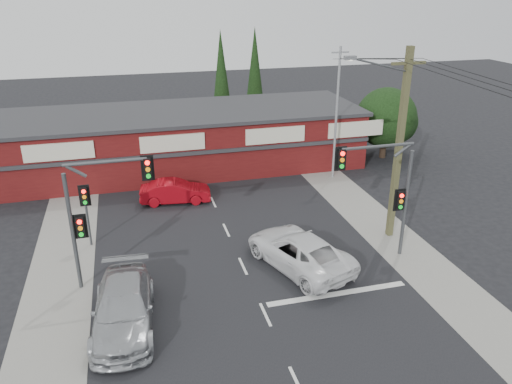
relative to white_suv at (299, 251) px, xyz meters
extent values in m
plane|color=black|center=(-2.64, -1.21, -0.84)|extent=(120.00, 120.00, 0.00)
cube|color=black|center=(-2.64, 3.79, -0.83)|extent=(14.00, 70.00, 0.01)
cube|color=gray|center=(-11.14, 3.79, -0.83)|extent=(3.00, 70.00, 0.02)
cube|color=gray|center=(5.86, 3.79, -0.83)|extent=(3.00, 70.00, 0.02)
cube|color=silver|center=(0.86, -2.71, -0.82)|extent=(6.50, 0.35, 0.01)
imported|color=white|center=(0.00, 0.00, 0.00)|extent=(4.65, 6.60, 1.67)
imported|color=#AEB0B3|center=(-8.27, -2.54, 0.00)|extent=(2.77, 5.94, 1.68)
imported|color=#A10913|center=(-4.90, 9.25, -0.12)|extent=(4.49, 2.03, 1.43)
cube|color=silver|center=(-2.64, -7.30, -0.82)|extent=(0.12, 1.60, 0.01)
cube|color=silver|center=(-2.64, -3.33, -0.82)|extent=(0.12, 1.60, 0.01)
cube|color=silver|center=(-2.64, 0.64, -0.82)|extent=(0.12, 1.60, 0.01)
cube|color=silver|center=(-2.64, 4.61, -0.82)|extent=(0.12, 1.60, 0.01)
cube|color=silver|center=(-2.64, 8.58, -0.82)|extent=(0.12, 1.60, 0.01)
cube|color=silver|center=(-2.64, 12.54, -0.82)|extent=(0.12, 1.60, 0.01)
cube|color=silver|center=(-2.64, 16.51, -0.82)|extent=(0.12, 1.60, 0.01)
cube|color=#4C0F10|center=(-3.64, 15.79, 1.16)|extent=(26.00, 8.00, 4.00)
cube|color=#2D2D30|center=(-3.64, 15.79, 3.26)|extent=(26.40, 8.40, 0.25)
cube|color=beige|center=(-11.64, 11.74, 2.26)|extent=(4.20, 0.12, 1.10)
cube|color=beige|center=(-4.64, 11.74, 2.26)|extent=(4.20, 0.12, 1.10)
cube|color=beige|center=(2.36, 11.74, 2.26)|extent=(4.20, 0.12, 1.10)
cube|color=beige|center=(8.36, 11.74, 2.26)|extent=(4.20, 0.12, 1.10)
cube|color=#2D2D30|center=(-3.64, 11.69, 1.46)|extent=(26.00, 0.15, 0.25)
cylinder|color=#2D2116|center=(11.86, 13.79, 0.06)|extent=(0.50, 0.50, 1.80)
sphere|color=black|center=(11.86, 13.79, 2.36)|extent=(4.60, 4.60, 4.60)
sphere|color=black|center=(13.36, 14.79, 1.66)|extent=(3.40, 3.40, 3.40)
sphere|color=black|center=(10.56, 15.19, 1.46)|extent=(2.80, 2.80, 2.80)
cylinder|color=#2D2116|center=(0.86, 22.79, 0.16)|extent=(0.24, 0.24, 2.00)
cone|color=black|center=(0.86, 22.79, 4.66)|extent=(1.80, 1.80, 7.50)
cylinder|color=#2D2116|center=(4.36, 24.79, 0.16)|extent=(0.24, 0.24, 2.00)
cone|color=black|center=(4.36, 24.79, 4.66)|extent=(1.80, 1.80, 7.50)
cylinder|color=#47494C|center=(-10.14, 0.79, 1.91)|extent=(0.18, 0.18, 5.50)
cylinder|color=#47494C|center=(-8.44, 0.79, 5.01)|extent=(3.40, 0.14, 0.14)
cylinder|color=#47494C|center=(-9.63, 0.79, 4.71)|extent=(0.82, 0.14, 0.63)
cube|color=black|center=(-6.74, 0.79, 4.56)|extent=(0.32, 0.22, 0.95)
cube|color=black|center=(-6.74, 0.86, 4.56)|extent=(0.55, 0.04, 1.15)
cylinder|color=#FF0C07|center=(-6.74, 0.66, 4.86)|extent=(0.20, 0.06, 0.20)
cylinder|color=orange|center=(-6.74, 0.66, 4.56)|extent=(0.20, 0.06, 0.20)
cylinder|color=#0CE526|center=(-6.74, 0.66, 4.26)|extent=(0.20, 0.06, 0.20)
cube|color=black|center=(-9.79, 0.79, 2.16)|extent=(0.32, 0.22, 0.95)
cube|color=black|center=(-9.79, 0.86, 2.16)|extent=(0.55, 0.04, 1.15)
cylinder|color=#FF0C07|center=(-9.79, 0.66, 2.46)|extent=(0.20, 0.06, 0.20)
cylinder|color=orange|center=(-9.79, 0.66, 2.16)|extent=(0.20, 0.06, 0.20)
cylinder|color=#0CE526|center=(-9.79, 0.66, 1.86)|extent=(0.20, 0.06, 0.20)
cylinder|color=#47494C|center=(5.36, -0.21, 1.91)|extent=(0.18, 0.18, 5.50)
cylinder|color=#47494C|center=(3.56, -0.21, 5.01)|extent=(3.60, 0.14, 0.14)
cylinder|color=#47494C|center=(4.82, -0.21, 4.71)|extent=(0.82, 0.14, 0.63)
cube|color=black|center=(1.76, -0.21, 4.56)|extent=(0.32, 0.22, 0.95)
cube|color=black|center=(1.76, -0.14, 4.56)|extent=(0.55, 0.04, 1.15)
cylinder|color=#FF0C07|center=(1.76, -0.34, 4.86)|extent=(0.20, 0.06, 0.20)
cylinder|color=orange|center=(1.76, -0.34, 4.56)|extent=(0.20, 0.06, 0.20)
cylinder|color=#0CE526|center=(1.76, -0.34, 4.26)|extent=(0.20, 0.06, 0.20)
cube|color=black|center=(5.01, -0.21, 2.16)|extent=(0.32, 0.22, 0.95)
cube|color=black|center=(5.01, -0.14, 2.16)|extent=(0.55, 0.04, 1.15)
cylinder|color=#FF0C07|center=(5.01, -0.34, 2.46)|extent=(0.20, 0.06, 0.20)
cylinder|color=orange|center=(5.01, -0.34, 2.16)|extent=(0.20, 0.06, 0.20)
cylinder|color=#0CE526|center=(5.01, -0.34, 1.86)|extent=(0.20, 0.06, 0.20)
cylinder|color=#47494C|center=(-9.84, 4.79, 0.66)|extent=(0.12, 0.12, 3.00)
cube|color=black|center=(-9.84, 4.79, 1.96)|extent=(0.32, 0.22, 0.95)
cube|color=black|center=(-9.84, 4.86, 1.96)|extent=(0.55, 0.04, 1.15)
cylinder|color=#FF0C07|center=(-9.84, 4.66, 2.26)|extent=(0.20, 0.06, 0.20)
cylinder|color=orange|center=(-9.84, 4.66, 1.96)|extent=(0.20, 0.06, 0.20)
cylinder|color=#0CE526|center=(-9.84, 4.66, 1.66)|extent=(0.20, 0.06, 0.20)
cube|color=brown|center=(5.86, 1.79, 4.16)|extent=(0.30, 0.30, 10.00)
cube|color=brown|center=(5.86, 1.79, 8.36)|extent=(1.80, 0.14, 0.14)
cylinder|color=#47494C|center=(4.26, 1.64, 8.36)|extent=(3.23, 0.39, 0.89)
cube|color=slate|center=(2.66, 1.49, 8.76)|extent=(0.55, 0.25, 0.18)
cylinder|color=silver|center=(2.66, 1.49, 8.66)|extent=(0.28, 0.28, 0.05)
cylinder|color=gray|center=(6.36, 10.79, 3.66)|extent=(0.16, 0.16, 9.00)
cube|color=gray|center=(6.36, 10.79, 7.76)|extent=(1.20, 0.10, 0.10)
cylinder|color=black|center=(5.51, 6.29, 7.96)|extent=(0.73, 9.01, 1.22)
cylinder|color=black|center=(6.11, 6.29, 7.96)|extent=(0.52, 9.00, 1.22)
cylinder|color=black|center=(6.70, 6.29, 7.96)|extent=(0.31, 9.00, 1.22)
camera|label=1|loc=(-7.43, -19.76, 11.88)|focal=35.00mm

